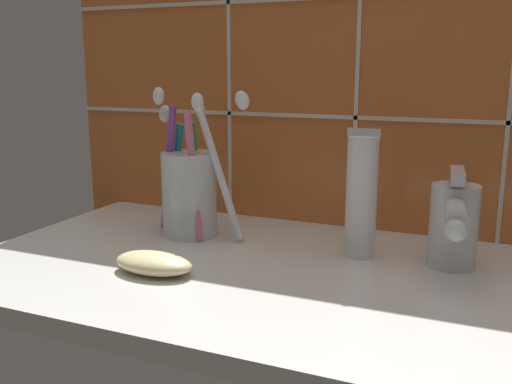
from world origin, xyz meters
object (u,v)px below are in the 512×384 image
(sink_faucet, at_px, (454,222))
(soap_bar, at_px, (154,263))
(toothpaste_tube, at_px, (361,195))
(toothbrush_cup, at_px, (190,188))

(sink_faucet, xyz_separation_m, soap_bar, (-0.28, -0.14, -0.04))
(toothpaste_tube, xyz_separation_m, sink_faucet, (0.10, 0.00, -0.02))
(sink_faucet, bearing_deg, soap_bar, -69.66)
(toothpaste_tube, bearing_deg, sink_faucet, 0.36)
(sink_faucet, bearing_deg, toothpaste_tube, -95.18)
(toothpaste_tube, bearing_deg, soap_bar, -143.41)
(soap_bar, bearing_deg, toothpaste_tube, 36.59)
(toothbrush_cup, height_order, toothpaste_tube, toothbrush_cup)
(sink_faucet, relative_size, soap_bar, 1.33)
(toothpaste_tube, bearing_deg, toothbrush_cup, 179.75)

